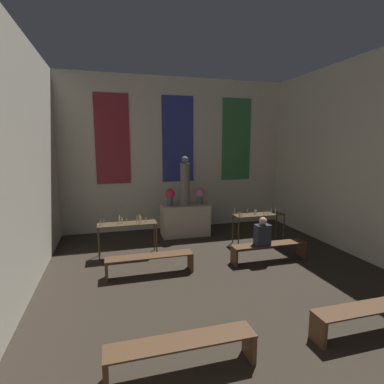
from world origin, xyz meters
The scene contains 12 objects.
wall_back centered at (0.00, 10.84, 2.52)m, with size 7.71×0.16×4.98m.
altar centered at (0.00, 9.82, 0.49)m, with size 1.46×0.72×0.97m.
statue centered at (0.00, 9.82, 1.67)m, with size 0.29×0.29×1.50m.
flower_vase_left centered at (-0.47, 9.82, 1.28)m, with size 0.30×0.30×0.52m.
flower_vase_right centered at (0.47, 9.82, 1.28)m, with size 0.30×0.30×0.52m.
candle_rack_left centered at (-1.84, 8.52, 0.75)m, with size 1.47×0.46×1.04m.
candle_rack_right centered at (1.84, 8.52, 0.75)m, with size 1.47×0.46×1.05m.
pew_second_left centered at (-1.46, 4.27, 0.31)m, with size 1.90×0.36×0.43m.
pew_second_right centered at (1.46, 4.27, 0.31)m, with size 1.90×0.36×0.43m.
pew_back_left centered at (-1.46, 7.24, 0.31)m, with size 1.90×0.36×0.43m.
pew_back_right centered at (1.46, 7.24, 0.31)m, with size 1.90×0.36×0.43m.
person_seated centered at (1.26, 7.24, 0.72)m, with size 0.36×0.24×0.68m.
Camera 1 is at (-2.25, 1.00, 2.83)m, focal length 28.00 mm.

